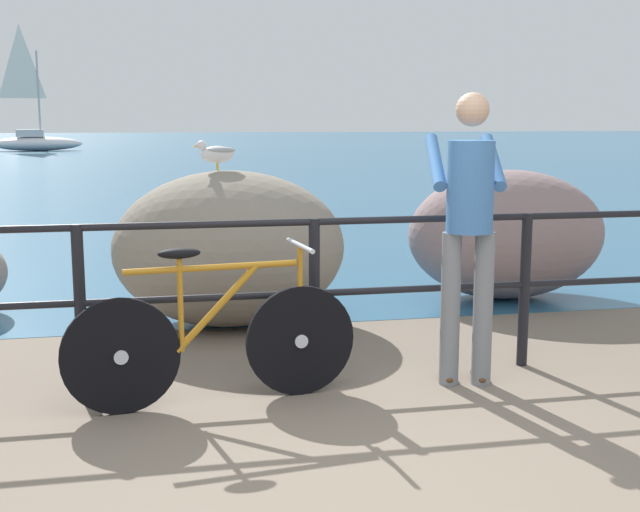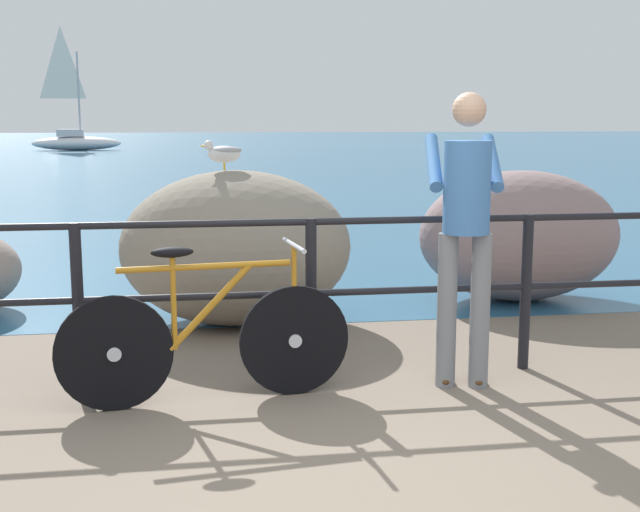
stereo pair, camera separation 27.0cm
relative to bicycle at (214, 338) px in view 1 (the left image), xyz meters
name	(u,v)px [view 1 (the left image)]	position (x,y,z in m)	size (l,w,h in m)	color
ground_plane	(187,179)	(0.65, 18.65, -0.44)	(120.00, 120.00, 0.10)	#756656
sea_surface	(167,145)	(0.65, 46.72, -0.39)	(120.00, 90.00, 0.01)	#285B7F
promenade_railing	(314,279)	(0.65, 0.35, 0.25)	(8.54, 0.07, 1.02)	black
bicycle	(214,338)	(0.00, 0.00, 0.00)	(1.69, 0.48, 0.92)	black
person_at_railing	(468,225)	(1.55, 0.07, 0.60)	(0.54, 0.67, 1.78)	slate
breakwater_boulder_main	(230,248)	(0.27, 1.86, 0.22)	(1.83, 1.46, 1.23)	gray
breakwater_boulder_right	(507,234)	(2.83, 2.35, 0.20)	(1.83, 1.21, 1.17)	gray
seagull	(217,153)	(0.18, 1.88, 0.98)	(0.34, 0.15, 0.23)	gold
sailboat	(35,137)	(-5.95, 39.09, 0.32)	(4.49, 1.66, 6.16)	white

